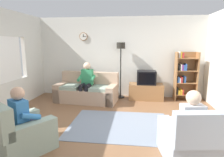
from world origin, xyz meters
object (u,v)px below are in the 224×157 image
at_px(floor_lamp, 121,55).
at_px(person_in_left_armchair, 25,115).
at_px(armchair_near_window, 21,135).
at_px(armchair_near_bookshelf, 190,142).
at_px(person_on_couch, 86,80).
at_px(couch, 87,91).
at_px(bookshelf, 184,76).
at_px(tv_stand, 146,92).
at_px(person_in_right_armchair, 189,121).
at_px(tv, 146,77).

distance_m(floor_lamp, person_in_left_armchair, 3.77).
height_order(floor_lamp, armchair_near_window, floor_lamp).
bearing_deg(floor_lamp, armchair_near_bookshelf, -68.10).
height_order(armchair_near_window, armchair_near_bookshelf, same).
bearing_deg(person_on_couch, couch, 97.52).
height_order(bookshelf, person_in_left_armchair, bookshelf).
relative_size(tv_stand, person_in_left_armchair, 0.98).
bearing_deg(floor_lamp, person_in_right_armchair, -67.78).
bearing_deg(tv, person_on_couch, -164.03).
bearing_deg(person_on_couch, person_in_right_armchair, -48.38).
relative_size(floor_lamp, armchair_near_bookshelf, 1.86).
distance_m(couch, person_in_right_armchair, 3.66).
bearing_deg(armchair_near_window, bookshelf, 45.20).
distance_m(floor_lamp, person_in_right_armchair, 3.68).
bearing_deg(tv_stand, armchair_near_bookshelf, -80.99).
distance_m(couch, person_in_left_armchair, 2.91).
xyz_separation_m(tv, bookshelf, (1.20, 0.10, 0.07)).
bearing_deg(bookshelf, person_in_left_armchair, -135.01).
distance_m(person_on_couch, person_in_left_armchair, 2.79).
relative_size(person_in_left_armchair, person_in_right_armchair, 1.00).
xyz_separation_m(tv_stand, tv, (-0.00, -0.02, 0.48)).
relative_size(couch, person_in_right_armchair, 1.77).
bearing_deg(person_in_left_armchair, floor_lamp, 68.39).
relative_size(tv, person_on_couch, 0.48).
relative_size(tv, bookshelf, 0.38).
height_order(tv_stand, person_in_right_armchair, person_in_right_armchair).
distance_m(bookshelf, armchair_near_bookshelf, 3.48).
bearing_deg(person_in_right_armchair, bookshelf, 78.22).
height_order(bookshelf, armchair_near_window, bookshelf).
bearing_deg(couch, bookshelf, 9.58).
xyz_separation_m(tv_stand, person_on_couch, (-1.85, -0.56, 0.44)).
bearing_deg(floor_lamp, tv_stand, -6.68).
bearing_deg(person_in_left_armchair, armchair_near_bookshelf, 0.37).
bearing_deg(armchair_near_bookshelf, person_in_right_armchair, 99.02).
bearing_deg(person_in_left_armchair, person_in_right_armchair, 2.24).
relative_size(tv, person_in_right_armchair, 0.54).
height_order(couch, armchair_near_bookshelf, same).
bearing_deg(bookshelf, couch, -170.42).
bearing_deg(armchair_near_bookshelf, person_in_left_armchair, -179.63).
distance_m(couch, armchair_near_window, 2.97).
bearing_deg(bookshelf, person_in_right_armchair, -101.78).
height_order(armchair_near_window, person_in_left_armchair, person_in_left_armchair).
height_order(tv, floor_lamp, floor_lamp).
distance_m(tv_stand, person_in_right_armchair, 3.27).
relative_size(floor_lamp, person_in_left_armchair, 1.65).
relative_size(tv_stand, person_on_couch, 0.89).
relative_size(armchair_near_window, person_in_left_armchair, 1.05).
bearing_deg(bookshelf, person_on_couch, -168.39).
xyz_separation_m(person_in_left_armchair, person_in_right_armchair, (2.71, 0.11, 0.00)).
relative_size(person_on_couch, person_in_left_armchair, 1.11).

